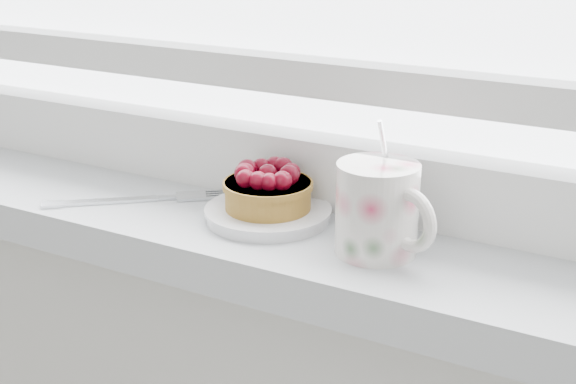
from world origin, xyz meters
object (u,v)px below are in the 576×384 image
Objects in this scene: raspberry_tart at (268,188)px; fork at (140,199)px; saucer at (268,214)px; floral_mug at (379,208)px.

fork is (-0.14, -0.02, -0.03)m from raspberry_tart.
saucer is 0.03m from raspberry_tart.
raspberry_tart is 0.15m from fork.
floral_mug is (0.12, -0.02, 0.01)m from raspberry_tart.
raspberry_tart reaches higher than fork.
floral_mug is 0.27m from fork.
saucer is at bearing 8.12° from fork.
saucer reaches higher than fork.
floral_mug is at bearing -9.64° from saucer.
saucer is 1.42× the size of raspberry_tart.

